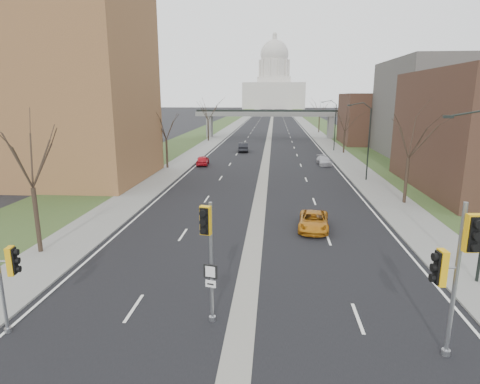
# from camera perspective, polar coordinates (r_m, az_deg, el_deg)

# --- Properties ---
(ground) EXTENTS (700.00, 700.00, 0.00)m
(ground) POSITION_cam_1_polar(r_m,az_deg,el_deg) (16.94, -0.10, -20.29)
(ground) COLOR black
(ground) RESTS_ON ground
(road_surface) EXTENTS (20.00, 600.00, 0.01)m
(road_surface) POSITION_cam_1_polar(r_m,az_deg,el_deg) (164.32, 4.52, 10.10)
(road_surface) COLOR black
(road_surface) RESTS_ON ground
(median_strip) EXTENTS (1.20, 600.00, 0.02)m
(median_strip) POSITION_cam_1_polar(r_m,az_deg,el_deg) (164.32, 4.52, 10.09)
(median_strip) COLOR gray
(median_strip) RESTS_ON ground
(sidewalk_right) EXTENTS (4.00, 600.00, 0.12)m
(sidewalk_right) POSITION_cam_1_polar(r_m,az_deg,el_deg) (164.66, 8.76, 10.01)
(sidewalk_right) COLOR gray
(sidewalk_right) RESTS_ON ground
(sidewalk_left) EXTENTS (4.00, 600.00, 0.12)m
(sidewalk_left) POSITION_cam_1_polar(r_m,az_deg,el_deg) (164.84, 0.28, 10.17)
(sidewalk_left) COLOR gray
(sidewalk_left) RESTS_ON ground
(grass_verge_right) EXTENTS (8.00, 600.00, 0.10)m
(grass_verge_right) POSITION_cam_1_polar(r_m,az_deg,el_deg) (165.16, 10.87, 9.93)
(grass_verge_right) COLOR #2F451F
(grass_verge_right) RESTS_ON ground
(grass_verge_left) EXTENTS (8.00, 600.00, 0.10)m
(grass_verge_left) POSITION_cam_1_polar(r_m,az_deg,el_deg) (165.43, -1.82, 10.17)
(grass_verge_left) COLOR #2F451F
(grass_verge_left) RESTS_ON ground
(apartment_building) EXTENTS (25.00, 16.00, 22.00)m
(apartment_building) POSITION_cam_1_polar(r_m,az_deg,el_deg) (51.80, -27.68, 13.70)
(apartment_building) COLOR #9B663E
(apartment_building) RESTS_ON ground
(commercial_block_mid) EXTENTS (18.00, 22.00, 15.00)m
(commercial_block_mid) POSITION_cam_1_polar(r_m,az_deg,el_deg) (71.29, 27.43, 10.41)
(commercial_block_mid) COLOR #5E5B56
(commercial_block_mid) RESTS_ON ground
(commercial_block_far) EXTENTS (14.00, 14.00, 10.00)m
(commercial_block_far) POSITION_cam_1_polar(r_m,az_deg,el_deg) (86.68, 19.03, 9.79)
(commercial_block_far) COLOR #442A20
(commercial_block_far) RESTS_ON ground
(pedestrian_bridge) EXTENTS (34.00, 3.00, 6.45)m
(pedestrian_bridge) POSITION_cam_1_polar(r_m,az_deg,el_deg) (94.16, 4.21, 10.60)
(pedestrian_bridge) COLOR slate
(pedestrian_bridge) RESTS_ON ground
(capitol) EXTENTS (48.00, 42.00, 55.75)m
(capitol) POSITION_cam_1_polar(r_m,az_deg,el_deg) (334.17, 4.84, 14.95)
(capitol) COLOR beige
(capitol) RESTS_ON ground
(streetlight_near) EXTENTS (2.61, 0.20, 8.70)m
(streetlight_near) POSITION_cam_1_polar(r_m,az_deg,el_deg) (22.43, 30.79, 5.26)
(streetlight_near) COLOR black
(streetlight_near) RESTS_ON sidewalk_right
(streetlight_mid) EXTENTS (2.61, 0.20, 8.70)m
(streetlight_mid) POSITION_cam_1_polar(r_m,az_deg,el_deg) (47.13, 17.09, 9.86)
(streetlight_mid) COLOR black
(streetlight_mid) RESTS_ON sidewalk_right
(streetlight_far) EXTENTS (2.61, 0.20, 8.70)m
(streetlight_far) POSITION_cam_1_polar(r_m,az_deg,el_deg) (72.74, 12.84, 11.16)
(streetlight_far) COLOR black
(streetlight_far) RESTS_ON sidewalk_right
(tree_left_a) EXTENTS (7.20, 7.20, 9.40)m
(tree_left_a) POSITION_cam_1_polar(r_m,az_deg,el_deg) (26.38, -27.94, 5.84)
(tree_left_a) COLOR #382B21
(tree_left_a) RESTS_ON sidewalk_left
(tree_left_b) EXTENTS (6.75, 6.75, 8.81)m
(tree_left_b) POSITION_cam_1_polar(r_m,az_deg,el_deg) (54.05, -10.54, 9.83)
(tree_left_b) COLOR #382B21
(tree_left_b) RESTS_ON sidewalk_left
(tree_left_c) EXTENTS (7.65, 7.65, 9.99)m
(tree_left_c) POSITION_cam_1_polar(r_m,az_deg,el_deg) (87.24, -4.60, 11.82)
(tree_left_c) COLOR #382B21
(tree_left_c) RESTS_ON sidewalk_left
(tree_right_a) EXTENTS (7.20, 7.20, 9.40)m
(tree_right_a) POSITION_cam_1_polar(r_m,az_deg,el_deg) (38.02, 23.16, 8.18)
(tree_right_a) COLOR #382B21
(tree_right_a) RESTS_ON sidewalk_right
(tree_right_b) EXTENTS (6.30, 6.30, 8.22)m
(tree_right_b) POSITION_cam_1_polar(r_m,az_deg,el_deg) (70.13, 14.78, 10.05)
(tree_right_b) COLOR #382B21
(tree_right_b) RESTS_ON sidewalk_right
(tree_right_c) EXTENTS (7.65, 7.65, 9.99)m
(tree_right_c) POSITION_cam_1_polar(r_m,az_deg,el_deg) (109.70, 11.29, 11.93)
(tree_right_c) COLOR #382B21
(tree_right_c) RESTS_ON sidewalk_right
(signal_pole_median) EXTENTS (0.67, 0.88, 5.28)m
(signal_pole_median) POSITION_cam_1_polar(r_m,az_deg,el_deg) (16.32, -4.55, -7.15)
(signal_pole_median) COLOR gray
(signal_pole_median) RESTS_ON ground
(signal_pole_right) EXTENTS (1.14, 1.02, 5.92)m
(signal_pole_right) POSITION_cam_1_polar(r_m,az_deg,el_deg) (15.91, 28.34, -8.61)
(signal_pole_right) COLOR gray
(signal_pole_right) RESTS_ON ground
(car_left_near) EXTENTS (1.93, 4.12, 1.36)m
(car_left_near) POSITION_cam_1_polar(r_m,az_deg,el_deg) (56.72, -5.33, 4.51)
(car_left_near) COLOR red
(car_left_near) RESTS_ON ground
(car_left_far) EXTENTS (2.10, 4.86, 1.56)m
(car_left_far) POSITION_cam_1_polar(r_m,az_deg,el_deg) (70.59, 0.43, 6.40)
(car_left_far) COLOR black
(car_left_far) RESTS_ON ground
(car_right_near) EXTENTS (2.54, 4.72, 1.26)m
(car_right_near) POSITION_cam_1_polar(r_m,az_deg,el_deg) (29.55, 10.43, -4.08)
(car_right_near) COLOR #B66D13
(car_right_near) RESTS_ON ground
(car_right_mid) EXTENTS (2.00, 4.34, 1.23)m
(car_right_mid) POSITION_cam_1_polar(r_m,az_deg,el_deg) (57.90, 11.85, 4.40)
(car_right_mid) COLOR #ABAAB2
(car_right_mid) RESTS_ON ground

